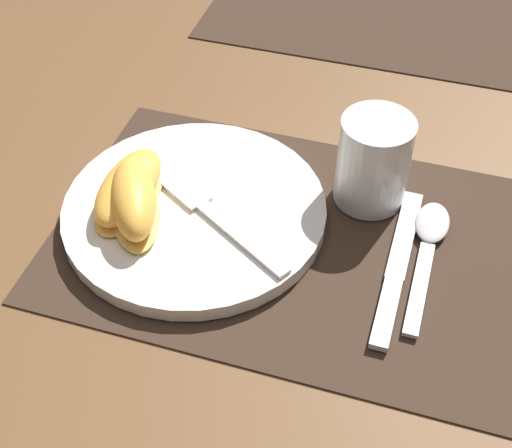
% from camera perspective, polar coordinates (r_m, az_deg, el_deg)
% --- Properties ---
extents(ground_plane, '(3.00, 3.00, 0.00)m').
position_cam_1_polar(ground_plane, '(0.71, 2.52, -1.24)').
color(ground_plane, brown).
extents(placemat, '(0.46, 0.31, 0.00)m').
position_cam_1_polar(placemat, '(0.71, 2.53, -1.13)').
color(placemat, '#38281E').
rests_on(placemat, ground_plane).
extents(placemat_far, '(0.46, 0.31, 0.00)m').
position_cam_1_polar(placemat_far, '(1.08, 9.70, 16.75)').
color(placemat_far, '#38281E').
rests_on(placemat_far, ground_plane).
extents(plate, '(0.27, 0.27, 0.02)m').
position_cam_1_polar(plate, '(0.72, -4.97, 0.98)').
color(plate, white).
rests_on(plate, placemat).
extents(juice_glass, '(0.07, 0.07, 0.10)m').
position_cam_1_polar(juice_glass, '(0.73, 9.32, 4.62)').
color(juice_glass, silver).
rests_on(juice_glass, placemat).
extents(knife, '(0.02, 0.20, 0.01)m').
position_cam_1_polar(knife, '(0.69, 11.19, -3.48)').
color(knife, silver).
rests_on(knife, placemat).
extents(spoon, '(0.03, 0.17, 0.01)m').
position_cam_1_polar(spoon, '(0.72, 13.68, -1.18)').
color(spoon, silver).
rests_on(spoon, placemat).
extents(fork, '(0.18, 0.12, 0.00)m').
position_cam_1_polar(fork, '(0.71, -3.92, 1.16)').
color(fork, silver).
rests_on(fork, plate).
extents(citrus_wedge_0, '(0.06, 0.12, 0.03)m').
position_cam_1_polar(citrus_wedge_0, '(0.72, -10.15, 2.83)').
color(citrus_wedge_0, '#F7C656').
rests_on(citrus_wedge_0, plate).
extents(citrus_wedge_1, '(0.09, 0.12, 0.04)m').
position_cam_1_polar(citrus_wedge_1, '(0.70, -9.76, 1.78)').
color(citrus_wedge_1, '#F7C656').
rests_on(citrus_wedge_1, plate).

